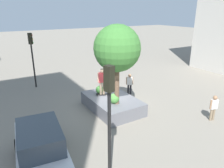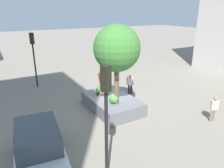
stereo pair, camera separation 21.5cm
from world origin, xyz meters
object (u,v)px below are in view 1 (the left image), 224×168
object	(u,v)px
traffic_light_median	(109,106)
bystander_watching	(130,83)
skateboard	(102,94)
skateboarder	(102,80)
plaza_tree	(117,49)
pedestrian_crossing	(214,106)
planter_ledge	(112,103)
police_car	(41,147)
traffic_light_corner	(32,51)

from	to	relation	value
traffic_light_median	bystander_watching	size ratio (longest dim) A/B	2.77
skateboard	skateboarder	bearing A→B (deg)	-153.43
plaza_tree	skateboarder	world-z (taller)	plaza_tree
skateboard	skateboarder	world-z (taller)	skateboarder
traffic_light_median	pedestrian_crossing	world-z (taller)	traffic_light_median
planter_ledge	traffic_light_median	world-z (taller)	traffic_light_median
bystander_watching	planter_ledge	bearing A→B (deg)	122.10
police_car	pedestrian_crossing	world-z (taller)	police_car
skateboard	police_car	bearing A→B (deg)	128.45
traffic_light_median	pedestrian_crossing	size ratio (longest dim) A/B	2.87
planter_ledge	skateboarder	world-z (taller)	skateboarder
plaza_tree	police_car	size ratio (longest dim) A/B	1.05
traffic_light_corner	pedestrian_crossing	size ratio (longest dim) A/B	2.87
plaza_tree	pedestrian_crossing	size ratio (longest dim) A/B	2.98
police_car	traffic_light_corner	bearing A→B (deg)	-11.04
planter_ledge	bystander_watching	bearing A→B (deg)	-57.90
police_car	traffic_light_corner	size ratio (longest dim) A/B	0.99
plaza_tree	skateboarder	distance (m)	2.65
plaza_tree	traffic_light_median	distance (m)	5.09
police_car	bystander_watching	size ratio (longest dim) A/B	2.73
planter_ledge	traffic_light_corner	size ratio (longest dim) A/B	0.90
skateboard	traffic_light_median	distance (m)	6.60
skateboarder	traffic_light_median	bearing A→B (deg)	153.73
planter_ledge	plaza_tree	xyz separation A→B (m)	(-0.87, 0.21, 3.60)
police_car	plaza_tree	bearing A→B (deg)	-65.29
planter_ledge	skateboarder	bearing A→B (deg)	25.82
plaza_tree	bystander_watching	world-z (taller)	plaza_tree
planter_ledge	bystander_watching	distance (m)	2.93
pedestrian_crossing	skateboard	bearing A→B (deg)	42.63
traffic_light_median	pedestrian_crossing	xyz separation A→B (m)	(0.77, -7.22, -2.09)
pedestrian_crossing	bystander_watching	world-z (taller)	bystander_watching
skateboard	pedestrian_crossing	world-z (taller)	pedestrian_crossing
traffic_light_corner	skateboard	bearing A→B (deg)	-154.96
skateboard	bystander_watching	distance (m)	2.90
planter_ledge	bystander_watching	size ratio (longest dim) A/B	2.50
plaza_tree	skateboard	bearing A→B (deg)	4.33
plaza_tree	police_car	bearing A→B (deg)	114.71
traffic_light_corner	bystander_watching	xyz separation A→B (m)	(-5.22, -5.61, -2.06)
skateboard	pedestrian_crossing	bearing A→B (deg)	-137.37
traffic_light_median	pedestrian_crossing	bearing A→B (deg)	-83.88
plaza_tree	skateboard	xyz separation A→B (m)	(1.54, 0.12, -3.14)
pedestrian_crossing	bystander_watching	bearing A→B (deg)	16.44
planter_ledge	traffic_light_median	bearing A→B (deg)	147.97
skateboarder	bystander_watching	world-z (taller)	skateboarder
skateboard	traffic_light_corner	xyz separation A→B (m)	(6.08, 2.84, 2.11)
pedestrian_crossing	plaza_tree	bearing A→B (deg)	52.76
traffic_light_corner	skateboarder	bearing A→B (deg)	-154.96
police_car	planter_ledge	bearing A→B (deg)	-58.51
skateboarder	planter_ledge	bearing A→B (deg)	-154.18
plaza_tree	traffic_light_corner	bearing A→B (deg)	21.21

